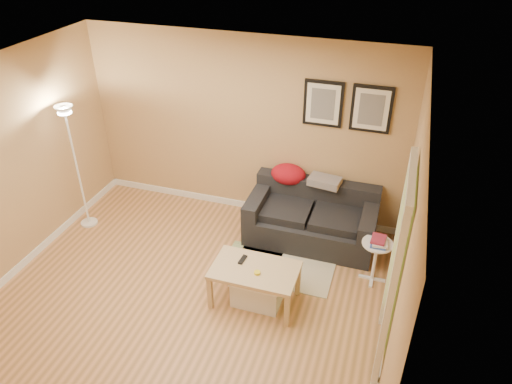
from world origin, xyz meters
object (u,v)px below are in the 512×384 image
book_stack (379,241)px  floor_lamp (78,172)px  storage_bin (258,289)px  coffee_table (255,285)px  side_table (375,261)px  sofa (312,216)px

book_stack → floor_lamp: size_ratio=0.13×
floor_lamp → storage_bin: bearing=-14.7°
book_stack → coffee_table: bearing=-147.2°
side_table → floor_lamp: size_ratio=0.31×
coffee_table → floor_lamp: 2.92m
coffee_table → book_stack: book_stack is taller
sofa → floor_lamp: 3.21m
storage_bin → floor_lamp: (-2.79, 0.73, 0.68)m
storage_bin → book_stack: 1.52m
coffee_table → book_stack: size_ratio=4.03×
book_stack → floor_lamp: (-4.03, -0.04, 0.25)m
sofa → book_stack: size_ratio=7.05×
storage_bin → floor_lamp: 2.96m
sofa → coffee_table: sofa is taller
sofa → side_table: bearing=-32.5°
side_table → book_stack: book_stack is taller
side_table → coffee_table: bearing=-148.0°
coffee_table → side_table: size_ratio=1.72×
storage_bin → side_table: bearing=32.4°
storage_bin → sofa: bearing=76.5°
floor_lamp → coffee_table: bearing=-15.1°
side_table → floor_lamp: floor_lamp is taller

